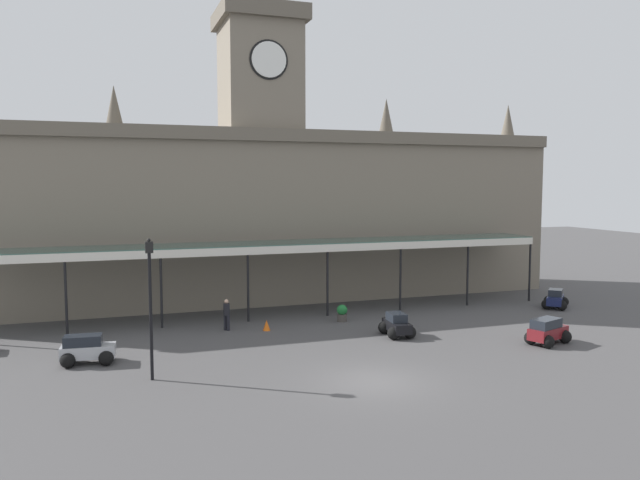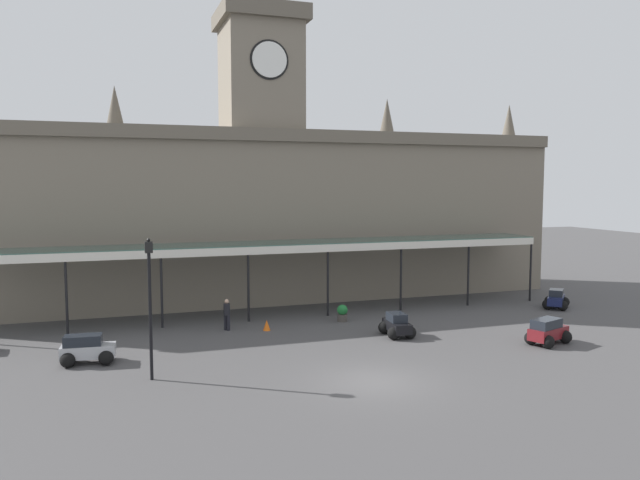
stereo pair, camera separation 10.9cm
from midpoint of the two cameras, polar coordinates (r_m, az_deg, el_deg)
ground_plane at (r=25.03m, az=5.14°, el=-12.91°), size 140.00×140.00×0.00m
station_building at (r=41.67m, az=-5.35°, el=3.12°), size 40.86×6.28×19.08m
entrance_canopy at (r=36.62m, az=-3.36°, el=-0.49°), size 33.50×3.26×4.32m
car_silver_estate at (r=28.94m, az=-20.61°, el=-9.56°), size 2.33×1.68×1.27m
car_navy_sedan at (r=41.58m, az=21.05°, el=-5.22°), size 2.21×2.22×1.19m
car_maroon_estate at (r=32.28m, az=20.40°, el=-8.03°), size 2.42×2.01×1.27m
car_black_sedan at (r=32.11m, az=7.21°, el=-7.92°), size 1.62×2.11×1.19m
pedestrian_crossing_forecourt at (r=33.37m, az=-8.51°, el=-6.72°), size 0.34×0.35×1.67m
victorian_lamppost at (r=25.23m, az=-15.33°, el=-4.82°), size 0.30×0.30×5.66m
traffic_cone at (r=33.22m, az=-4.85°, el=-7.85°), size 0.40×0.40×0.56m
planter_by_canopy at (r=35.19m, az=2.16°, el=-6.75°), size 0.60×0.60×0.96m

